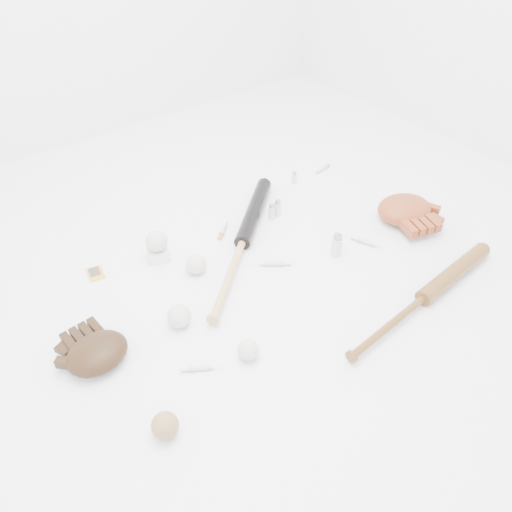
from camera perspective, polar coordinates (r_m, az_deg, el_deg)
bat_dark at (r=2.03m, az=-1.56°, el=1.62°), size 0.75×0.65×0.07m
bat_wood at (r=1.90m, az=18.61°, el=-4.53°), size 0.86×0.12×0.06m
glove_dark at (r=1.69m, az=-17.71°, el=-10.49°), size 0.26×0.26×0.09m
glove_tan at (r=2.28m, az=16.61°, el=5.16°), size 0.36×0.36×0.10m
trading_card at (r=2.03m, az=-17.87°, el=-1.92°), size 0.07×0.09×0.00m
pedestal at (r=2.03m, az=-11.07°, el=0.24°), size 0.10×0.10×0.05m
baseball_on_pedestal at (r=1.99m, az=-11.31°, el=1.69°), size 0.09×0.09×0.09m
baseball_left at (r=1.74m, az=-8.78°, el=-6.82°), size 0.08×0.08×0.08m
baseball_upper at (r=1.93m, az=-6.88°, el=-0.93°), size 0.08×0.08×0.08m
baseball_mid at (r=1.63m, az=-0.88°, el=-10.66°), size 0.07×0.07×0.07m
baseball_aged at (r=1.50m, az=-10.36°, el=-18.50°), size 0.08×0.08×0.08m
syringe_0 at (r=1.63m, az=-6.39°, el=-12.63°), size 0.14×0.10×0.02m
syringe_1 at (r=1.96m, az=1.98°, el=-0.87°), size 0.15×0.12×0.02m
syringe_2 at (r=2.14m, az=-3.71°, el=3.05°), size 0.13×0.12×0.02m
syringe_3 at (r=2.12m, az=12.50°, el=1.55°), size 0.09×0.15×0.02m
syringe_4 at (r=2.57m, az=7.54°, el=9.78°), size 0.13×0.04×0.02m
vial_0 at (r=2.19m, az=1.81°, el=5.10°), size 0.03×0.03×0.07m
vial_1 at (r=2.45m, az=4.40°, el=8.92°), size 0.02×0.02×0.06m
vial_2 at (r=2.21m, az=2.48°, el=5.51°), size 0.03×0.03×0.08m
vial_3 at (r=2.02m, az=9.20°, el=1.26°), size 0.04×0.04×0.10m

